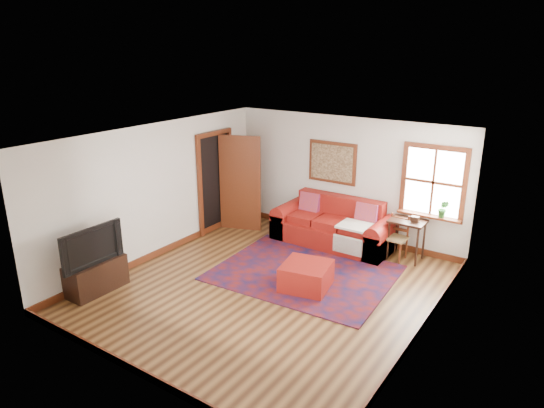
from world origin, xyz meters
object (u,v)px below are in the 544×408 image
Objects in this scene: side_table at (407,227)px; red_ottoman at (306,276)px; media_cabinet at (96,276)px; red_leather_sofa at (334,229)px; ladder_back_chair at (397,236)px.

red_ottoman is at bearing -115.32° from side_table.
media_cabinet is (-3.73, -4.01, -0.38)m from side_table.
media_cabinet reaches higher than red_ottoman.
red_ottoman is 2.28m from side_table.
ladder_back_chair is (1.29, 0.01, 0.14)m from red_leather_sofa.
media_cabinet is at bearing -155.70° from red_ottoman.
media_cabinet is at bearing -132.16° from ladder_back_chair.
red_leather_sofa is 2.47× the size of media_cabinet.
ladder_back_chair reaches higher than media_cabinet.
red_ottoman is 3.41m from media_cabinet.
red_ottoman is at bearing 35.55° from media_cabinet.
media_cabinet is (-2.77, -1.98, 0.05)m from red_ottoman.
side_table is 5.49m from media_cabinet.
red_leather_sofa is 1.30m from ladder_back_chair.
side_table is (1.46, 0.07, 0.33)m from red_leather_sofa.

